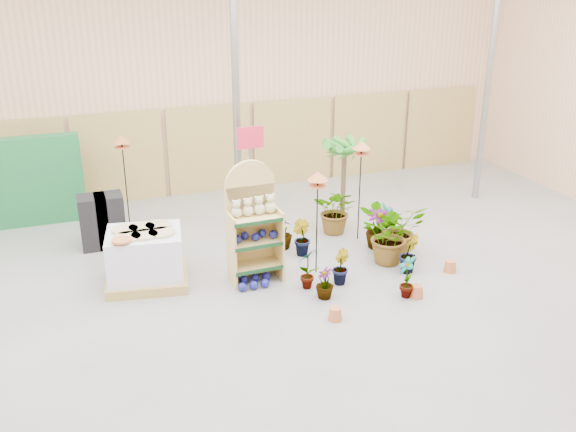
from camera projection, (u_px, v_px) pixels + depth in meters
name	position (u px, v px, depth m)	size (l,w,h in m)	color
room	(282.00, 157.00, 9.66)	(15.20, 12.10, 4.70)	slate
display_shelf	(252.00, 226.00, 10.52)	(0.86, 0.56, 2.02)	tan
teddy_bears	(255.00, 207.00, 10.32)	(0.75, 0.20, 0.32)	beige
gazing_balls_shelf	(255.00, 236.00, 10.46)	(0.74, 0.25, 0.14)	navy
gazing_balls_floor	(254.00, 281.00, 10.52)	(0.63, 0.39, 0.15)	navy
pallet_stack	(146.00, 258.00, 10.46)	(1.45, 1.27, 0.96)	#A08545
charcoal_planters	(102.00, 221.00, 11.83)	(0.80, 0.50, 1.00)	black
trellis_stock	(31.00, 181.00, 12.71)	(2.00, 0.30, 1.80)	#176531
offer_sign	(251.00, 160.00, 11.74)	(0.50, 0.08, 2.20)	gray
bird_table_front	(318.00, 179.00, 10.39)	(0.34, 0.34, 1.81)	black
bird_table_right	(361.00, 149.00, 11.66)	(0.34, 0.34, 1.93)	black
bird_table_back	(122.00, 142.00, 12.46)	(0.34, 0.34, 1.82)	black
palm	(345.00, 148.00, 12.41)	(0.70, 0.70, 1.87)	brown
potted_plant_0	(308.00, 267.00, 10.36)	(0.38, 0.26, 0.72)	#2D8226
potted_plant_1	(340.00, 267.00, 10.53)	(0.33, 0.26, 0.59)	#2D8226
potted_plant_2	(388.00, 236.00, 11.12)	(0.94, 0.81, 1.04)	#2D8226
potted_plant_3	(377.00, 229.00, 11.81)	(0.43, 0.43, 0.76)	#2D8226
potted_plant_4	(386.00, 224.00, 11.94)	(0.43, 0.29, 0.81)	#2D8226
potted_plant_5	(301.00, 238.00, 11.55)	(0.36, 0.29, 0.66)	#2D8226
potted_plant_6	(337.00, 210.00, 12.43)	(0.84, 0.73, 0.93)	#2D8226
potted_plant_7	(325.00, 283.00, 10.08)	(0.29, 0.29, 0.52)	#2D8226
potted_plant_8	(407.00, 276.00, 10.08)	(0.37, 0.25, 0.71)	#2D8226
potted_plant_9	(409.00, 253.00, 10.91)	(0.37, 0.30, 0.68)	#2D8226
potted_plant_10	(400.00, 229.00, 11.53)	(0.87, 0.75, 0.97)	#2D8226
potted_plant_11	(283.00, 232.00, 11.81)	(0.35, 0.35, 0.63)	#2D8226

